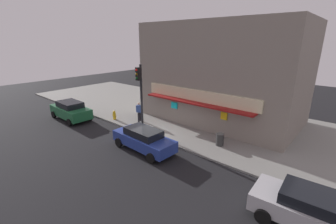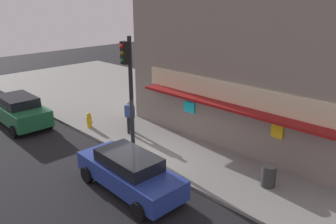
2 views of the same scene
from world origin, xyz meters
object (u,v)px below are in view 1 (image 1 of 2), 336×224
Objects in this scene: traffic_light at (140,89)px; trash_can at (220,139)px; pedestrian at (139,111)px; parked_car_silver at (315,210)px; parked_car_green at (71,110)px; parked_car_blue at (144,139)px; fire_hydrant at (114,115)px.

trash_can is at bearing 14.05° from traffic_light.
parked_car_silver is (13.80, -3.66, -0.28)m from pedestrian.
pedestrian reaches higher than trash_can.
pedestrian is 0.38× the size of parked_car_green.
parked_car_blue is at bearing -39.48° from pedestrian.
parked_car_silver reaches higher than trash_can.
traffic_light reaches higher than parked_car_silver.
pedestrian is at bearing 142.22° from traffic_light.
parked_car_green is (-7.04, -2.23, -2.55)m from traffic_light.
parked_car_green reaches higher than fire_hydrant.
traffic_light is 6.17× the size of trash_can.
pedestrian is at bearing 27.28° from fire_hydrant.
parked_car_green is at bearing -147.76° from pedestrian.
traffic_light is 1.12× the size of parked_car_blue.
fire_hydrant is 0.18× the size of parked_car_green.
parked_car_silver is at bearing -32.89° from trash_can.
parked_car_blue is (-9.71, 0.29, -0.01)m from parked_car_silver.
parked_car_silver reaches higher than parked_car_blue.
trash_can is 13.67m from parked_car_green.
pedestrian reaches higher than parked_car_silver.
fire_hydrant is 6.63m from parked_car_blue.
parked_car_green is at bearing -144.84° from fire_hydrant.
fire_hydrant is at bearing 35.16° from parked_car_green.
fire_hydrant is 0.18× the size of parked_car_blue.
parked_car_blue is (9.55, 0.08, -0.08)m from parked_car_green.
parked_car_silver is (12.23, -2.44, -2.63)m from traffic_light.
traffic_light is 7.81m from parked_car_green.
traffic_light is 3.07m from pedestrian.
parked_car_blue is at bearing 178.31° from parked_car_silver.
parked_car_blue is at bearing -40.50° from traffic_light.
parked_car_blue is (2.52, -2.15, -2.63)m from traffic_light.
pedestrian is (-7.67, -0.31, 0.53)m from trash_can.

